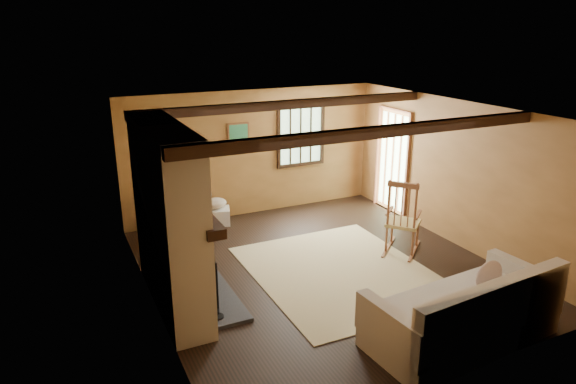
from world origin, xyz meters
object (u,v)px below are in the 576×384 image
fireplace (171,225)px  armchair (178,219)px  rocking_chair (403,221)px  laundry_basket (216,216)px  sofa (466,316)px

fireplace → armchair: (0.56, 2.07, -0.74)m
rocking_chair → armchair: (-3.15, 2.05, -0.15)m
laundry_basket → armchair: 0.92m
sofa → laundry_basket: sofa is taller
laundry_basket → sofa: bearing=-73.0°
laundry_basket → armchair: size_ratio=0.62×
laundry_basket → armchair: bearing=-153.0°
fireplace → rocking_chair: (3.71, 0.02, -0.58)m
fireplace → armchair: 2.27m
rocking_chair → sofa: bearing=118.0°
sofa → armchair: bearing=112.7°
laundry_basket → rocking_chair: bearing=-46.1°
fireplace → sofa: (2.82, -2.34, -0.77)m
sofa → armchair: 4.95m
sofa → armchair: (-2.26, 4.41, 0.03)m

